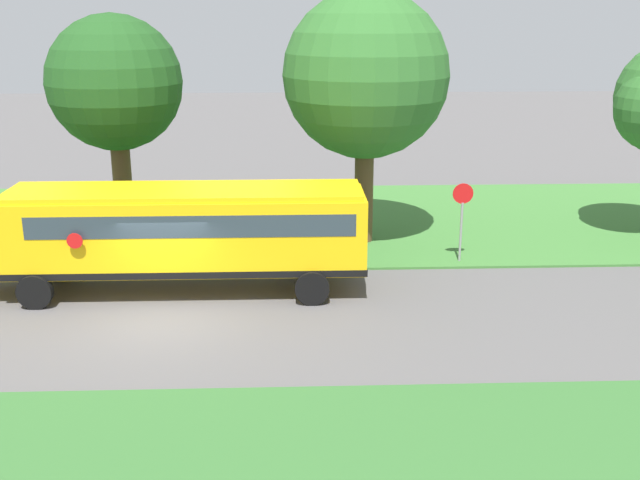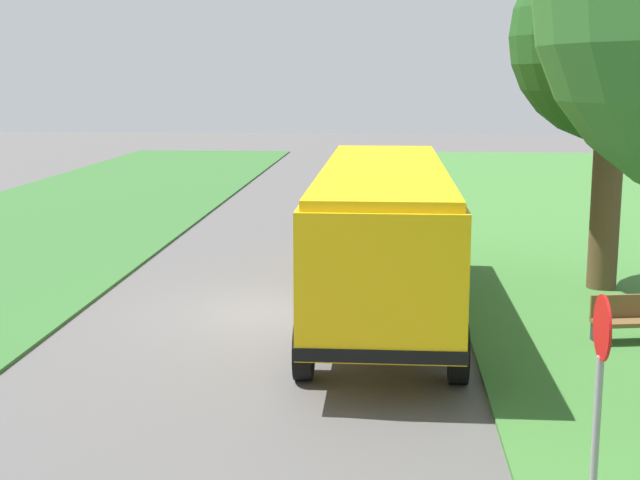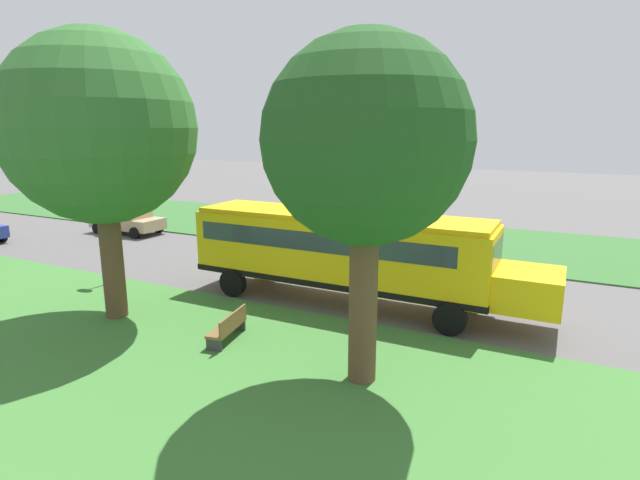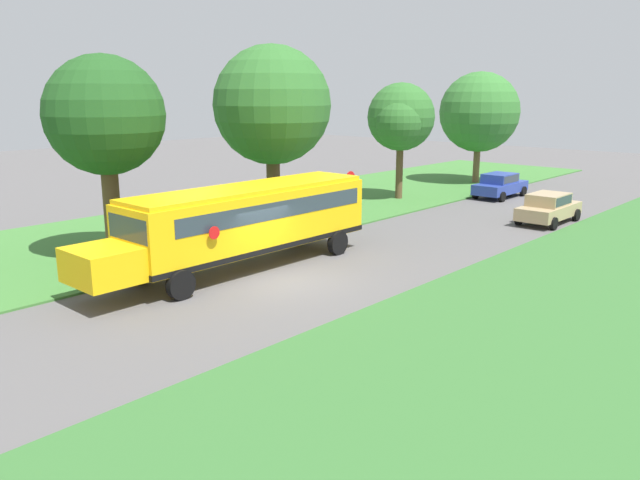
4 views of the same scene
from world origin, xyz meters
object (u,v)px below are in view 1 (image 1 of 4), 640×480
Objects in this scene: school_bus at (177,230)px; oak_tree_roadside_mid at (368,75)px; stop_sign at (462,213)px; park_bench at (242,232)px; oak_tree_beside_bus at (111,83)px.

school_bus is 1.40× the size of oak_tree_roadside_mid.
stop_sign is 1.65× the size of park_bench.
stop_sign is (2.60, 2.93, -4.27)m from oak_tree_roadside_mid.
stop_sign is 7.90m from park_bench.
park_bench is (0.27, 4.33, -5.29)m from oak_tree_beside_bus.
school_bus is 5.14m from park_bench.
school_bus is 9.30m from stop_sign.
school_bus is at bearing -75.95° from stop_sign.
oak_tree_roadside_mid is at bearing 92.36° from park_bench.
oak_tree_roadside_mid reaches higher than stop_sign.
oak_tree_beside_bus is 6.84m from park_bench.
oak_tree_roadside_mid is at bearing 128.55° from school_bus.
park_bench is at bearing 161.09° from school_bus.
school_bus reaches higher than stop_sign.
oak_tree_roadside_mid is 3.24× the size of stop_sign.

